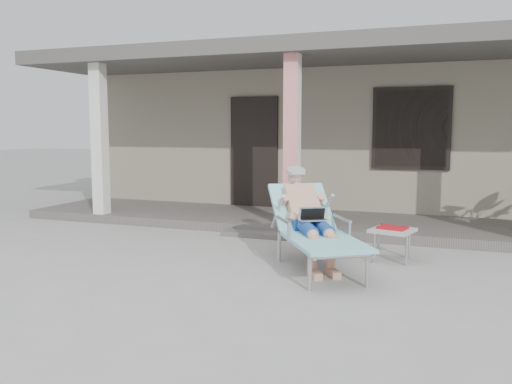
% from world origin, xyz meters
% --- Properties ---
extents(ground, '(60.00, 60.00, 0.00)m').
position_xyz_m(ground, '(0.00, 0.00, 0.00)').
color(ground, '#9E9E99').
rests_on(ground, ground).
extents(house, '(10.40, 5.40, 3.30)m').
position_xyz_m(house, '(0.00, 6.50, 1.67)').
color(house, gray).
rests_on(house, ground).
extents(porch_deck, '(10.00, 2.00, 0.15)m').
position_xyz_m(porch_deck, '(0.00, 3.00, 0.07)').
color(porch_deck, '#605B56').
rests_on(porch_deck, ground).
extents(porch_overhang, '(10.00, 2.30, 2.85)m').
position_xyz_m(porch_overhang, '(0.00, 2.95, 2.79)').
color(porch_overhang, silver).
rests_on(porch_overhang, porch_deck).
extents(porch_step, '(2.00, 0.30, 0.07)m').
position_xyz_m(porch_step, '(0.00, 1.85, 0.04)').
color(porch_step, '#605B56').
rests_on(porch_step, ground).
extents(lounger, '(1.60, 1.95, 1.25)m').
position_xyz_m(lounger, '(0.77, 0.40, 0.77)').
color(lounger, '#B7B7BC').
rests_on(lounger, ground).
extents(side_table, '(0.59, 0.59, 0.44)m').
position_xyz_m(side_table, '(1.64, 1.04, 0.37)').
color(side_table, '#B6B6B1').
rests_on(side_table, ground).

